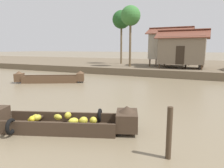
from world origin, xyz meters
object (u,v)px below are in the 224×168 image
(palm_tree_mid, at_px, (121,20))
(vendor_person, at_px, (200,60))
(cargo_boat_upstream, at_px, (50,79))
(palm_tree_near, at_px, (131,16))
(stilt_house_left, at_px, (170,46))
(mooring_post, at_px, (169,133))
(banana_boat, at_px, (59,121))
(stilt_house_mid_left, at_px, (182,50))

(palm_tree_mid, xyz_separation_m, vendor_person, (9.93, -4.06, -4.72))
(cargo_boat_upstream, distance_m, palm_tree_near, 11.44)
(stilt_house_left, relative_size, mooring_post, 3.74)
(palm_tree_near, relative_size, mooring_post, 4.91)
(palm_tree_mid, bearing_deg, vendor_person, -22.22)
(banana_boat, distance_m, stilt_house_left, 20.05)
(palm_tree_near, xyz_separation_m, mooring_post, (7.43, -17.26, -5.50))
(stilt_house_left, xyz_separation_m, palm_tree_mid, (-6.48, 0.73, 3.30))
(cargo_boat_upstream, xyz_separation_m, vendor_person, (10.82, 8.79, 1.32))
(vendor_person, bearing_deg, cargo_boat_upstream, -140.89)
(stilt_house_mid_left, distance_m, vendor_person, 2.28)
(palm_tree_near, bearing_deg, banana_boat, -77.65)
(stilt_house_mid_left, height_order, palm_tree_mid, palm_tree_mid)
(banana_boat, xyz_separation_m, cargo_boat_upstream, (-7.19, 7.73, 0.01))
(palm_tree_near, distance_m, vendor_person, 8.63)
(palm_tree_mid, bearing_deg, cargo_boat_upstream, -93.93)
(cargo_boat_upstream, bearing_deg, stilt_house_left, 58.72)
(banana_boat, bearing_deg, cargo_boat_upstream, 132.90)
(banana_boat, relative_size, cargo_boat_upstream, 1.02)
(palm_tree_mid, height_order, mooring_post, palm_tree_mid)
(banana_boat, height_order, cargo_boat_upstream, cargo_boat_upstream)
(banana_boat, height_order, vendor_person, vendor_person)
(banana_boat, height_order, palm_tree_mid, palm_tree_mid)
(vendor_person, bearing_deg, palm_tree_mid, 157.78)
(mooring_post, bearing_deg, stilt_house_left, 99.98)
(stilt_house_mid_left, height_order, palm_tree_near, palm_tree_near)
(cargo_boat_upstream, distance_m, palm_tree_mid, 14.23)
(stilt_house_mid_left, distance_m, palm_tree_mid, 9.45)
(stilt_house_mid_left, bearing_deg, stilt_house_left, 124.40)
(cargo_boat_upstream, height_order, palm_tree_mid, palm_tree_mid)
(palm_tree_near, height_order, palm_tree_mid, palm_tree_mid)
(banana_boat, bearing_deg, palm_tree_near, 102.35)
(stilt_house_mid_left, bearing_deg, mooring_post, -83.82)
(palm_tree_near, bearing_deg, mooring_post, -66.70)
(stilt_house_mid_left, bearing_deg, banana_boat, -95.87)
(stilt_house_mid_left, xyz_separation_m, mooring_post, (1.93, -17.82, -1.94))
(stilt_house_left, relative_size, stilt_house_mid_left, 0.98)
(palm_tree_mid, bearing_deg, stilt_house_mid_left, -20.91)
(cargo_boat_upstream, relative_size, vendor_person, 3.13)
(cargo_boat_upstream, xyz_separation_m, palm_tree_near, (3.48, 9.19, 5.85))
(cargo_boat_upstream, xyz_separation_m, palm_tree_mid, (0.88, 12.85, 6.04))
(banana_boat, relative_size, mooring_post, 3.94)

